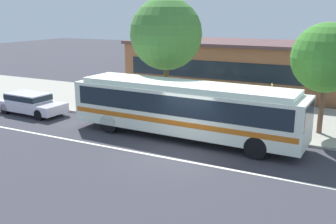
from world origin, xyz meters
The scene contains 10 objects.
ground_plane centered at (0.00, 0.00, 0.00)m, with size 120.00×120.00×0.00m, color #37373F.
sidewalk_slab centered at (0.00, 7.42, 0.06)m, with size 60.00×8.00×0.12m, color #9D988C.
lane_stripe_center centered at (0.00, -0.80, 0.00)m, with size 56.00×0.16×0.01m, color silver.
transit_bus centered at (-0.74, 2.06, 1.61)m, with size 11.80×2.93×2.77m.
sedan_behind_bus centered at (-11.13, 2.03, 0.72)m, with size 4.57×1.97×1.29m.
pedestrian_waiting_near_sign centered at (-5.48, 4.53, 1.14)m, with size 0.48×0.48×1.74m.
bus_stop_sign centered at (3.02, 3.97, 1.78)m, with size 0.16×0.43×2.60m.
street_tree_near_stop centered at (-3.68, 5.79, 4.85)m, with size 4.25×4.25×6.87m.
street_tree_mid_block centered at (5.20, 5.61, 3.93)m, with size 3.41×3.41×5.52m.
station_building centered at (-0.58, 15.31, 1.95)m, with size 20.32×7.49×3.88m.
Camera 1 is at (6.96, -14.76, 6.07)m, focal length 41.57 mm.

